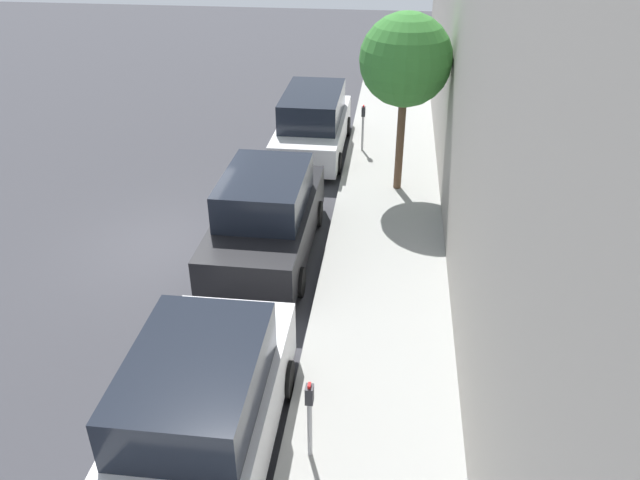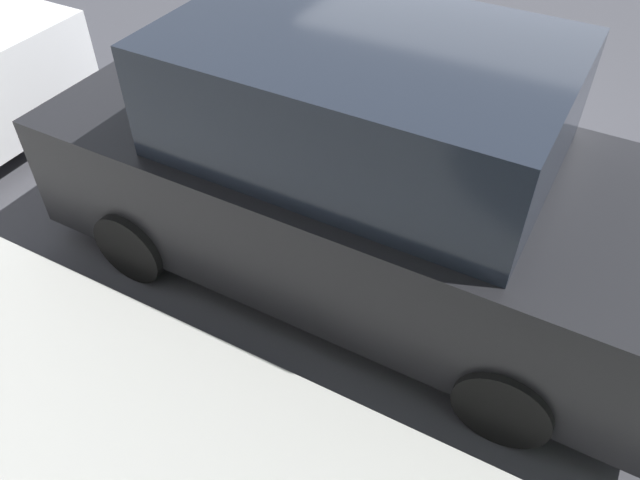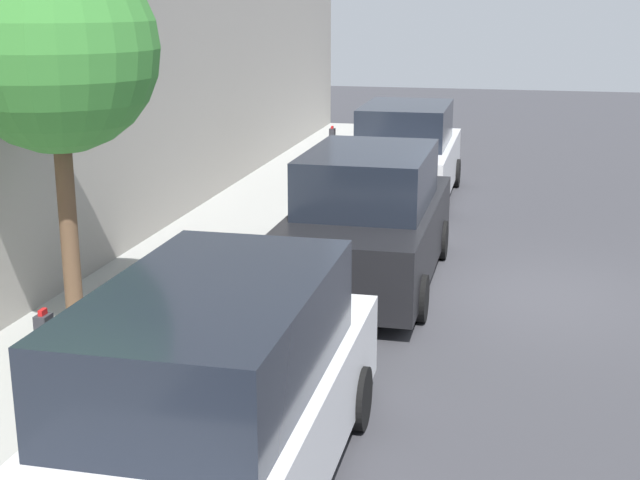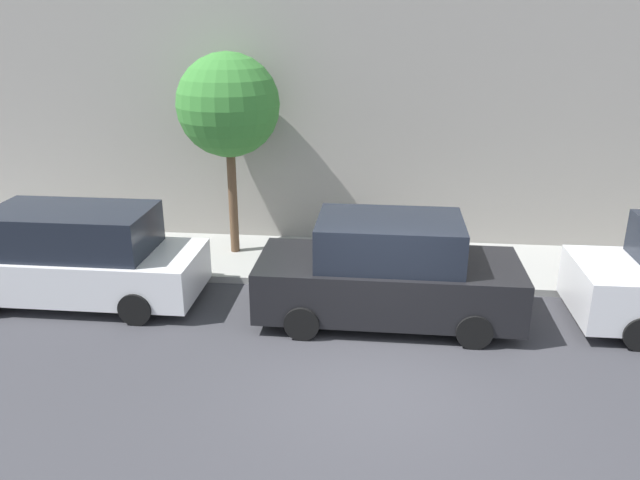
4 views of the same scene
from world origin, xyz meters
The scene contains 8 objects.
ground_plane centered at (0.00, 0.00, 0.00)m, with size 60.00×60.00×0.00m, color #38383D.
sidewalk centered at (4.84, 0.00, 0.07)m, with size 2.68×32.00×0.15m.
parked_suv_nearest centered at (2.43, -5.90, 0.93)m, with size 2.08×4.81×1.98m.
parked_suv_second centered at (2.22, -0.11, 0.93)m, with size 2.08×4.81×1.98m.
parked_minivan_third centered at (2.43, 6.02, 0.92)m, with size 2.02×4.91×1.90m.
parking_meter_near centered at (3.95, -5.73, 0.99)m, with size 0.11×0.15×1.36m.
parking_meter_far centered at (3.95, 5.99, 1.02)m, with size 0.11×0.15×1.41m.
street_tree centered at (5.06, 3.46, 3.54)m, with size 2.27×2.27×4.54m.
Camera 1 is at (4.86, -11.91, 7.41)m, focal length 35.00 mm.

